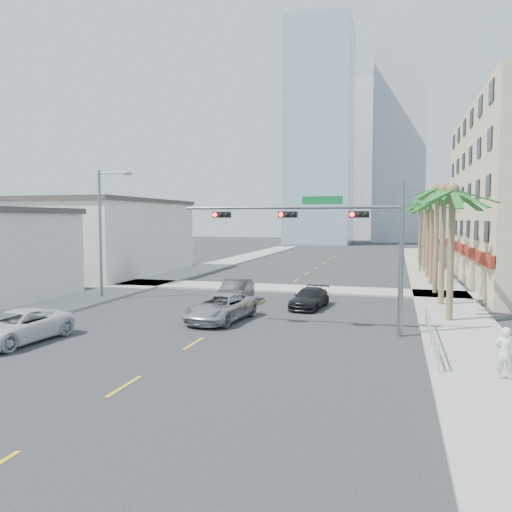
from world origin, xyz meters
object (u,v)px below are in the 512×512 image
(car_parked_far, at_px, (17,327))
(pedestrian, at_px, (505,353))
(car_lane_right, at_px, (310,298))
(car_lane_left, at_px, (236,292))
(car_lane_center, at_px, (220,308))
(traffic_signal_mast, at_px, (334,231))

(car_parked_far, xyz_separation_m, pedestrian, (20.21, -0.16, 0.32))
(car_lane_right, height_order, pedestrian, pedestrian)
(pedestrian, bearing_deg, car_lane_left, -40.72)
(car_lane_right, bearing_deg, car_lane_center, -120.99)
(car_lane_left, relative_size, pedestrian, 2.62)
(traffic_signal_mast, relative_size, car_lane_center, 2.08)
(car_lane_right, relative_size, pedestrian, 2.39)
(car_lane_left, bearing_deg, car_parked_far, -121.23)
(car_lane_center, xyz_separation_m, pedestrian, (12.94, -7.23, 0.31))
(car_lane_left, distance_m, car_lane_center, 5.76)
(traffic_signal_mast, xyz_separation_m, pedestrian, (6.62, -6.13, -4.01))
(car_lane_center, bearing_deg, car_lane_right, 59.84)
(car_parked_far, distance_m, pedestrian, 20.21)
(traffic_signal_mast, height_order, car_lane_center, traffic_signal_mast)
(pedestrian, bearing_deg, traffic_signal_mast, -40.65)
(car_lane_left, height_order, car_lane_center, car_lane_left)
(traffic_signal_mast, relative_size, pedestrian, 6.13)
(car_lane_left, distance_m, car_lane_right, 5.06)
(car_lane_center, bearing_deg, pedestrian, -21.71)
(car_parked_far, height_order, pedestrian, pedestrian)
(car_lane_center, distance_m, car_lane_right, 6.68)
(car_lane_left, height_order, pedestrian, pedestrian)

